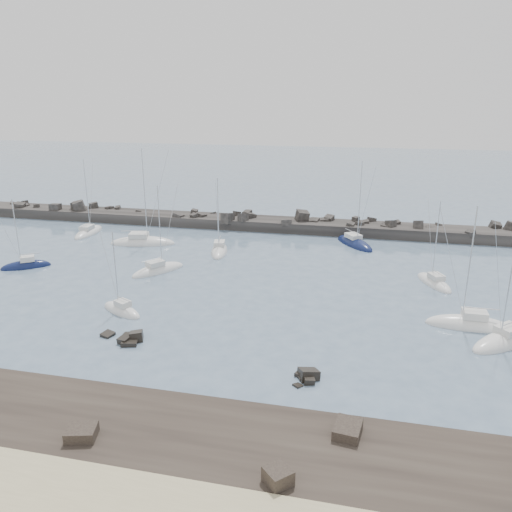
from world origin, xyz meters
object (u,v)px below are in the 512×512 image
Objects in this scene: sailboat_1 at (89,233)px; sailboat_4 at (143,243)px; sailboat_2 at (26,266)px; sailboat_3 at (158,271)px; sailboat_8 at (469,325)px; sailboat_5 at (122,311)px; sailboat_10 at (504,341)px; sailboat_9 at (434,283)px; sailboat_7 at (354,244)px; sailboat_6 at (219,251)px.

sailboat_1 is 0.83× the size of sailboat_4.
sailboat_3 is (18.81, 2.47, -0.01)m from sailboat_2.
sailboat_5 is at bearing -172.82° from sailboat_8.
sailboat_2 is 0.65× the size of sailboat_4.
sailboat_1 reaches higher than sailboat_3.
sailboat_1 reaches higher than sailboat_10.
sailboat_9 is (55.15, 5.90, -0.02)m from sailboat_2.
sailboat_5 is at bearing -126.35° from sailboat_7.
sailboat_6 reaches higher than sailboat_2.
sailboat_8 is (36.98, 4.66, 0.02)m from sailboat_5.
sailboat_2 is 0.85× the size of sailboat_6.
sailboat_6 is 1.09× the size of sailboat_9.
sailboat_5 is 24.36m from sailboat_6.
sailboat_8 is at bearing -65.55° from sailboat_7.
sailboat_2 is 57.67m from sailboat_8.
sailboat_3 is at bearing 163.94° from sailboat_10.
sailboat_7 is at bearing 53.65° from sailboat_5.
sailboat_1 is 1.39× the size of sailboat_5.
sailboat_1 is 57.79m from sailboat_9.
sailboat_7 is 19.17m from sailboat_9.
sailboat_8 is at bearing -30.44° from sailboat_6.
sailboat_1 is at bearing 157.00° from sailboat_8.
sailboat_4 is at bearing 173.80° from sailboat_6.
sailboat_8 reaches higher than sailboat_3.
sailboat_10 is at bearing -24.49° from sailboat_1.
sailboat_7 is at bearing 26.14° from sailboat_2.
sailboat_9 is 0.83× the size of sailboat_10.
sailboat_8 is (46.45, -20.84, 0.01)m from sailboat_4.
sailboat_3 is 1.29× the size of sailboat_5.
sailboat_3 is 14.42m from sailboat_4.
sailboat_4 reaches higher than sailboat_7.
sailboat_10 reaches higher than sailboat_3.
sailboat_6 is at bearing -6.20° from sailboat_4.
sailboat_1 is 67.38m from sailboat_10.
sailboat_7 reaches higher than sailboat_6.
sailboat_4 is at bearing -167.69° from sailboat_7.
sailboat_3 is at bearing -142.98° from sailboat_7.
sailboat_5 is 0.68× the size of sailboat_7.
sailboat_4 is 1.13× the size of sailboat_7.
sailboat_6 is 42.18m from sailboat_10.
sailboat_7 is (20.15, 8.81, -0.01)m from sailboat_6.
sailboat_8 is 12.43m from sailboat_9.
sailboat_1 reaches higher than sailboat_2.
sailboat_8 is at bearing -6.31° from sailboat_2.
sailboat_3 is at bearing -56.55° from sailboat_4.
sailboat_5 is at bearing -83.53° from sailboat_3.
sailboat_6 is (13.49, -1.47, -0.00)m from sailboat_4.
sailboat_4 is 45.11m from sailboat_9.
sailboat_2 is 0.93× the size of sailboat_9.
sailboat_1 is 36.57m from sailboat_5.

